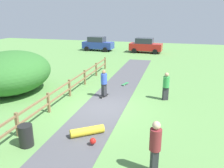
{
  "coord_description": "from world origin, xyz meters",
  "views": [
    {
      "loc": [
        3.61,
        -11.29,
        5.11
      ],
      "look_at": [
        0.15,
        1.4,
        1.0
      ],
      "focal_mm": 36.84,
      "sensor_mm": 36.0,
      "label": 1
    }
  ],
  "objects": [
    {
      "name": "bystander_maroon",
      "position": [
        3.25,
        -4.73,
        1.05
      ],
      "size": [
        0.49,
        0.49,
        1.89
      ],
      "color": "#2D2D33",
      "rests_on": "ground_plane"
    },
    {
      "name": "trash_bin",
      "position": [
        -1.8,
        -4.41,
        0.45
      ],
      "size": [
        0.56,
        0.56,
        0.9
      ],
      "primitive_type": "cylinder",
      "color": "black",
      "rests_on": "ground_plane"
    },
    {
      "name": "parked_car_blue",
      "position": [
        -6.71,
        19.08,
        0.96
      ],
      "size": [
        4.3,
        2.2,
        1.92
      ],
      "color": "#283D99",
      "rests_on": "ground_plane"
    },
    {
      "name": "parked_car_red",
      "position": [
        -0.12,
        19.07,
        0.96
      ],
      "size": [
        4.29,
        2.18,
        1.92
      ],
      "color": "red",
      "rests_on": "ground_plane"
    },
    {
      "name": "bystander_green",
      "position": [
        3.29,
        2.22,
        0.94
      ],
      "size": [
        0.51,
        0.51,
        1.71
      ],
      "color": "#2D2D33",
      "rests_on": "ground_plane"
    },
    {
      "name": "wooden_fence",
      "position": [
        -2.6,
        0.0,
        0.67
      ],
      "size": [
        0.12,
        18.12,
        1.1
      ],
      "color": "olive",
      "rests_on": "ground_plane"
    },
    {
      "name": "skater_fallen",
      "position": [
        0.28,
        -3.07,
        0.2
      ],
      "size": [
        1.41,
        1.41,
        0.36
      ],
      "color": "yellow",
      "rests_on": "asphalt_path"
    },
    {
      "name": "skateboard_loose",
      "position": [
        0.3,
        4.52,
        0.09
      ],
      "size": [
        0.43,
        0.82,
        0.08
      ],
      "color": "#338C4C",
      "rests_on": "asphalt_path"
    },
    {
      "name": "bush_large",
      "position": [
        -6.58,
        1.02,
        1.37
      ],
      "size": [
        4.76,
        5.72,
        2.74
      ],
      "primitive_type": "ellipsoid",
      "color": "#33702D",
      "rests_on": "ground_plane"
    },
    {
      "name": "asphalt_path",
      "position": [
        0.0,
        0.0,
        0.01
      ],
      "size": [
        2.4,
        28.0,
        0.02
      ],
      "primitive_type": "cube",
      "color": "#515156",
      "rests_on": "ground_plane"
    },
    {
      "name": "ground_plane",
      "position": [
        0.0,
        0.0,
        0.0
      ],
      "size": [
        60.0,
        60.0,
        0.0
      ],
      "primitive_type": "plane",
      "color": "#60934C"
    },
    {
      "name": "skater_riding",
      "position": [
        -0.45,
        1.7,
        0.98
      ],
      "size": [
        0.48,
        0.82,
        1.73
      ],
      "color": "black",
      "rests_on": "asphalt_path"
    }
  ]
}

